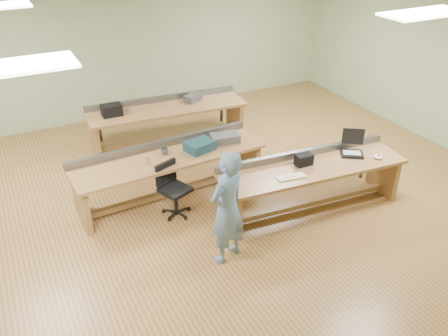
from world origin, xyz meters
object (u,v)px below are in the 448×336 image
Objects in this scene: person at (227,208)px; drinks_can at (148,162)px; workbench_back at (167,116)px; parts_bin_grey at (225,138)px; laptop_base at (352,154)px; workbench_front at (311,176)px; parts_bin_teal at (200,146)px; task_chair at (174,196)px; workbench_mid at (169,166)px; camera_bag at (304,160)px; mug at (165,151)px.

person is 1.70m from drinks_can.
workbench_back is 6.83× the size of parts_bin_grey.
workbench_back is 9.28× the size of laptop_base.
parts_bin_teal is (-1.30, 1.23, 0.27)m from workbench_front.
task_chair is 0.93m from parts_bin_teal.
person is at bearing -102.99° from parts_bin_teal.
camera_bag is (1.71, -1.21, 0.28)m from workbench_mid.
drinks_can is at bearing -161.03° from workbench_mid.
task_chair is at bearing -146.38° from parts_bin_teal.
person is at bearing -158.48° from camera_bag.
mug is at bearing -107.69° from person.
workbench_front is at bearing 173.61° from person.
camera_bag is 2.34m from drinks_can.
workbench_front is 1.78m from person.
workbench_front is at bearing -36.27° from mug.
workbench_back is at bearing 109.96° from camera_bag.
laptop_base is (1.87, -3.19, 0.21)m from workbench_back.
parts_bin_grey is at bearing 3.61° from task_chair.
mug is 1.04× the size of drinks_can.
parts_bin_grey is (-0.69, 1.25, -0.02)m from camera_bag.
workbench_mid is 12.26× the size of camera_bag.
laptop_base is 2.40m from parts_bin_teal.
person is 1.76m from parts_bin_teal.
workbench_front is at bearing -58.87° from parts_bin_grey.
parts_bin_teal is (-2.05, 1.24, 0.06)m from laptop_base.
parts_bin_teal reaches higher than workbench_front.
parts_bin_grey is (0.50, 0.10, -0.01)m from parts_bin_teal.
task_chair reaches higher than laptop_base.
task_chair is at bearing 162.39° from workbench_front.
parts_bin_grey is at bearing -75.87° from workbench_back.
workbench_front is at bearing -37.98° from workbench_mid.
camera_bag is (-0.11, 0.08, 0.28)m from workbench_front.
laptop_base is (0.75, -0.01, 0.21)m from workbench_front.
person is 6.33× the size of camera_bag.
mug is (-1.74, 1.28, -0.04)m from camera_bag.
mug is at bearing 112.71° from workbench_mid.
task_chair is (-0.83, -2.37, -0.25)m from workbench_back.
workbench_mid reaches higher than task_chair.
person is at bearing -85.26° from mug.
workbench_front is 11.71× the size of camera_bag.
parts_bin_grey is at bearing 10.89° from parts_bin_teal.
parts_bin_teal reaches higher than task_chair.
parts_bin_teal is 3.62× the size of mug.
camera_bag reaches higher than laptop_base.
workbench_back is at bearing 154.30° from laptop_base.
drinks_can is (-0.26, 0.33, 0.50)m from task_chair.
camera_bag is at bearing -67.53° from workbench_back.
workbench_front is 24.52× the size of mug.
workbench_back is 1.97m from parts_bin_teal.
workbench_back is 3.27m from camera_bag.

